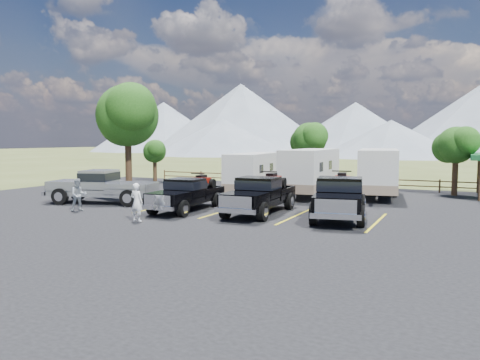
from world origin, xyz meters
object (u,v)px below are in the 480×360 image
at_px(tree_big_nw, 127,116).
at_px(trailer_left, 254,173).
at_px(rig_center, 260,194).
at_px(trailer_center, 311,172).
at_px(person_a, 137,202).
at_px(trailer_right, 378,172).
at_px(rig_left, 188,193).
at_px(pickup_silver, 102,186).
at_px(person_b, 78,195).
at_px(rig_right, 340,196).

height_order(tree_big_nw, trailer_left, tree_big_nw).
relative_size(rig_center, trailer_center, 0.71).
bearing_deg(trailer_center, person_a, -111.13).
distance_m(rig_center, trailer_left, 8.31).
xyz_separation_m(trailer_center, trailer_right, (4.23, 1.41, 0.01)).
height_order(tree_big_nw, rig_center, tree_big_nw).
relative_size(rig_left, pickup_silver, 0.84).
bearing_deg(person_b, trailer_left, 10.18).
xyz_separation_m(rig_center, rig_right, (4.06, 0.41, 0.06)).
relative_size(rig_center, trailer_right, 0.70).
relative_size(rig_left, trailer_center, 0.65).
xyz_separation_m(rig_right, trailer_center, (-3.93, 7.86, 0.58)).
bearing_deg(rig_center, person_a, -134.89).
bearing_deg(person_b, person_a, -67.06).
relative_size(rig_left, rig_center, 0.92).
relative_size(person_a, person_b, 1.03).
height_order(trailer_left, person_b, trailer_left).
bearing_deg(rig_center, pickup_silver, -178.96).
height_order(tree_big_nw, person_a, tree_big_nw).
bearing_deg(pickup_silver, person_b, 3.56).
bearing_deg(person_a, pickup_silver, -33.42).
distance_m(trailer_center, trailer_right, 4.46).
bearing_deg(person_b, trailer_right, -9.01).
bearing_deg(rig_right, tree_big_nw, 154.01).
distance_m(rig_right, pickup_silver, 14.20).
relative_size(rig_left, person_b, 3.38).
bearing_deg(rig_left, trailer_left, 86.00).
distance_m(rig_left, person_b, 5.84).
bearing_deg(person_a, rig_left, -93.36).
height_order(trailer_center, person_a, trailer_center).
xyz_separation_m(tree_big_nw, trailer_center, (12.76, 3.29, -3.90)).
bearing_deg(rig_left, person_a, -97.30).
distance_m(rig_center, trailer_right, 10.64).
bearing_deg(rig_center, tree_big_nw, 156.33).
distance_m(rig_left, trailer_center, 9.94).
bearing_deg(person_b, pickup_silver, 55.34).
relative_size(rig_right, person_b, 4.01).
bearing_deg(trailer_left, trailer_center, 6.86).
relative_size(rig_right, person_a, 3.88).
bearing_deg(tree_big_nw, trailer_center, 14.48).
bearing_deg(rig_right, rig_center, 175.11).
height_order(rig_left, trailer_left, trailer_left).
xyz_separation_m(trailer_center, person_b, (-9.25, -11.76, -0.78)).
height_order(tree_big_nw, rig_right, tree_big_nw).
xyz_separation_m(rig_left, person_b, (-5.16, -2.73, -0.06)).
distance_m(trailer_right, pickup_silver, 17.74).
xyz_separation_m(trailer_right, pickup_silver, (-14.47, -10.25, -0.62)).
height_order(person_a, person_b, person_a).
height_order(trailer_left, person_a, trailer_left).
relative_size(rig_left, person_a, 3.27).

